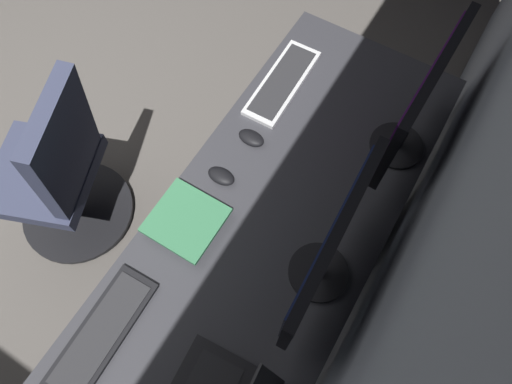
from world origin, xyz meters
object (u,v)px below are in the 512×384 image
object	(u,v)px
monitor_secondary	(419,103)
book_stack_near	(185,222)
mouse_spare	(221,176)
drawer_pedestal	(303,209)
office_chair	(60,177)
monitor_primary	(330,247)
mouse_main	(251,138)
keyboard_spare	(282,82)
keyboard_main	(101,333)

from	to	relation	value
monitor_secondary	book_stack_near	xyz separation A→B (m)	(0.66, -0.49, -0.24)
mouse_spare	book_stack_near	distance (m)	0.22
drawer_pedestal	office_chair	distance (m)	1.07
monitor_primary	mouse_spare	xyz separation A→B (m)	(-0.12, -0.46, -0.24)
drawer_pedestal	monitor_secondary	xyz separation A→B (m)	(-0.25, 0.22, 0.65)
mouse_main	book_stack_near	xyz separation A→B (m)	(0.41, -0.02, 0.01)
drawer_pedestal	mouse_spare	world-z (taller)	mouse_spare
monitor_primary	monitor_secondary	size ratio (longest dim) A/B	1.05
drawer_pedestal	keyboard_spare	xyz separation A→B (m)	(-0.28, -0.29, 0.39)
keyboard_spare	mouse_spare	world-z (taller)	mouse_spare
drawer_pedestal	keyboard_spare	bearing A→B (deg)	-134.24
monitor_primary	mouse_main	bearing A→B (deg)	-125.10
monitor_primary	keyboard_spare	xyz separation A→B (m)	(-0.61, -0.48, -0.24)
mouse_spare	office_chair	xyz separation A→B (m)	(0.25, -0.69, -0.29)
keyboard_spare	mouse_main	world-z (taller)	mouse_main
drawer_pedestal	mouse_spare	distance (m)	0.52
drawer_pedestal	book_stack_near	bearing A→B (deg)	-33.07
keyboard_main	mouse_spare	xyz separation A→B (m)	(-0.65, 0.02, 0.01)
drawer_pedestal	office_chair	xyz separation A→B (m)	(0.45, -0.96, 0.11)
drawer_pedestal	keyboard_main	world-z (taller)	keyboard_main
keyboard_main	book_stack_near	size ratio (longest dim) A/B	1.82
keyboard_spare	mouse_main	bearing A→B (deg)	6.12
mouse_main	keyboard_spare	bearing A→B (deg)	-173.88
drawer_pedestal	mouse_spare	size ratio (longest dim) A/B	6.68
keyboard_spare	book_stack_near	xyz separation A→B (m)	(0.70, 0.01, 0.01)
monitor_secondary	mouse_main	xyz separation A→B (m)	(0.26, -0.48, -0.25)
keyboard_main	office_chair	distance (m)	0.83
keyboard_spare	monitor_primary	bearing A→B (deg)	38.43
keyboard_spare	monitor_secondary	bearing A→B (deg)	86.23
monitor_primary	keyboard_main	distance (m)	0.75
keyboard_spare	book_stack_near	size ratio (longest dim) A/B	1.82
mouse_main	book_stack_near	world-z (taller)	book_stack_near
keyboard_main	monitor_primary	bearing A→B (deg)	137.31
book_stack_near	monitor_secondary	bearing A→B (deg)	143.46
keyboard_spare	office_chair	xyz separation A→B (m)	(0.73, -0.67, -0.28)
keyboard_main	keyboard_spare	distance (m)	1.13
monitor_secondary	keyboard_main	xyz separation A→B (m)	(1.10, -0.51, -0.26)
monitor_secondary	keyboard_spare	size ratio (longest dim) A/B	1.27
office_chair	mouse_main	bearing A→B (deg)	122.19
drawer_pedestal	mouse_main	bearing A→B (deg)	-87.58
mouse_spare	keyboard_spare	bearing A→B (deg)	-177.44
monitor_secondary	office_chair	world-z (taller)	monitor_secondary
drawer_pedestal	keyboard_main	distance (m)	0.98
monitor_secondary	office_chair	size ratio (longest dim) A/B	0.55
monitor_secondary	office_chair	distance (m)	1.47
mouse_main	office_chair	size ratio (longest dim) A/B	0.11
monitor_primary	keyboard_spare	bearing A→B (deg)	-141.57
keyboard_spare	mouse_spare	distance (m)	0.48
monitor_secondary	book_stack_near	world-z (taller)	monitor_secondary
mouse_spare	keyboard_main	bearing A→B (deg)	-1.95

